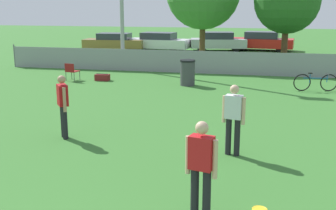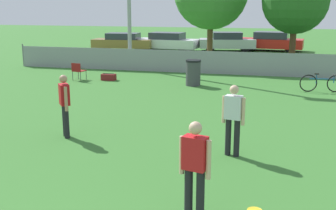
{
  "view_description": "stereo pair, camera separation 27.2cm",
  "coord_description": "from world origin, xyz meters",
  "px_view_note": "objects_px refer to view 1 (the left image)",
  "views": [
    {
      "loc": [
        3.07,
        -2.24,
        3.28
      ],
      "look_at": [
        1.01,
        6.86,
        1.05
      ],
      "focal_mm": 45.0,
      "sensor_mm": 36.0,
      "label": 1
    },
    {
      "loc": [
        3.34,
        -2.18,
        3.28
      ],
      "look_at": [
        1.01,
        6.86,
        1.05
      ],
      "focal_mm": 45.0,
      "sensor_mm": 36.0,
      "label": 2
    }
  ],
  "objects_px": {
    "parked_car_tan": "(114,42)",
    "parked_car_white": "(159,42)",
    "trash_bin": "(188,72)",
    "player_receiver_white": "(234,116)",
    "folding_chair_sideline": "(72,70)",
    "parked_car_silver": "(218,41)",
    "player_defender_red": "(201,165)",
    "player_thrower_red": "(63,103)",
    "bicycle_sideline": "(316,82)",
    "frisbee_disc": "(260,209)",
    "tree_far_right": "(287,1)",
    "parked_car_red": "(262,41)",
    "gear_bag_sideline": "(102,77)"
  },
  "relations": [
    {
      "from": "parked_car_white",
      "to": "parked_car_red",
      "type": "height_order",
      "value": "parked_car_red"
    },
    {
      "from": "player_defender_red",
      "to": "parked_car_silver",
      "type": "relative_size",
      "value": 0.38
    },
    {
      "from": "frisbee_disc",
      "to": "parked_car_white",
      "type": "xyz_separation_m",
      "value": [
        -7.63,
        23.7,
        0.62
      ]
    },
    {
      "from": "frisbee_disc",
      "to": "parked_car_white",
      "type": "distance_m",
      "value": 24.91
    },
    {
      "from": "player_thrower_red",
      "to": "gear_bag_sideline",
      "type": "distance_m",
      "value": 8.3
    },
    {
      "from": "player_receiver_white",
      "to": "parked_car_tan",
      "type": "xyz_separation_m",
      "value": [
        -10.2,
        20.57,
        -0.29
      ]
    },
    {
      "from": "tree_far_right",
      "to": "parked_car_white",
      "type": "xyz_separation_m",
      "value": [
        -8.6,
        7.49,
        -2.83
      ]
    },
    {
      "from": "tree_far_right",
      "to": "frisbee_disc",
      "type": "height_order",
      "value": "tree_far_right"
    },
    {
      "from": "frisbee_disc",
      "to": "parked_car_silver",
      "type": "height_order",
      "value": "parked_car_silver"
    },
    {
      "from": "player_thrower_red",
      "to": "tree_far_right",
      "type": "bearing_deg",
      "value": 118.71
    },
    {
      "from": "player_defender_red",
      "to": "trash_bin",
      "type": "xyz_separation_m",
      "value": [
        -2.2,
        11.08,
        -0.37
      ]
    },
    {
      "from": "gear_bag_sideline",
      "to": "parked_car_white",
      "type": "bearing_deg",
      "value": 92.87
    },
    {
      "from": "player_thrower_red",
      "to": "parked_car_white",
      "type": "bearing_deg",
      "value": 149.84
    },
    {
      "from": "trash_bin",
      "to": "parked_car_tan",
      "type": "height_order",
      "value": "parked_car_tan"
    },
    {
      "from": "tree_far_right",
      "to": "player_defender_red",
      "type": "height_order",
      "value": "tree_far_right"
    },
    {
      "from": "frisbee_disc",
      "to": "trash_bin",
      "type": "distance_m",
      "value": 11.02
    },
    {
      "from": "player_receiver_white",
      "to": "trash_bin",
      "type": "relative_size",
      "value": 1.5
    },
    {
      "from": "folding_chair_sideline",
      "to": "frisbee_disc",
      "type": "bearing_deg",
      "value": 137.9
    },
    {
      "from": "gear_bag_sideline",
      "to": "parked_car_tan",
      "type": "height_order",
      "value": "parked_car_tan"
    },
    {
      "from": "folding_chair_sideline",
      "to": "parked_car_tan",
      "type": "bearing_deg",
      "value": -68.93
    },
    {
      "from": "frisbee_disc",
      "to": "folding_chair_sideline",
      "type": "distance_m",
      "value": 13.37
    },
    {
      "from": "frisbee_disc",
      "to": "parked_car_tan",
      "type": "height_order",
      "value": "parked_car_tan"
    },
    {
      "from": "trash_bin",
      "to": "parked_car_tan",
      "type": "relative_size",
      "value": 0.24
    },
    {
      "from": "frisbee_disc",
      "to": "bicycle_sideline",
      "type": "bearing_deg",
      "value": 79.39
    },
    {
      "from": "bicycle_sideline",
      "to": "parked_car_silver",
      "type": "relative_size",
      "value": 0.4
    },
    {
      "from": "player_thrower_red",
      "to": "bicycle_sideline",
      "type": "relative_size",
      "value": 0.95
    },
    {
      "from": "parked_car_silver",
      "to": "player_receiver_white",
      "type": "bearing_deg",
      "value": -93.36
    },
    {
      "from": "player_receiver_white",
      "to": "player_thrower_red",
      "type": "bearing_deg",
      "value": -171.52
    },
    {
      "from": "trash_bin",
      "to": "player_receiver_white",
      "type": "bearing_deg",
      "value": -72.94
    },
    {
      "from": "player_defender_red",
      "to": "trash_bin",
      "type": "bearing_deg",
      "value": 115.06
    },
    {
      "from": "tree_far_right",
      "to": "folding_chair_sideline",
      "type": "relative_size",
      "value": 6.6
    },
    {
      "from": "tree_far_right",
      "to": "parked_car_red",
      "type": "distance_m",
      "value": 9.56
    },
    {
      "from": "player_defender_red",
      "to": "folding_chair_sideline",
      "type": "distance_m",
      "value": 13.25
    },
    {
      "from": "player_thrower_red",
      "to": "parked_car_silver",
      "type": "xyz_separation_m",
      "value": [
        1.54,
        21.55,
        -0.24
      ]
    },
    {
      "from": "player_thrower_red",
      "to": "parked_car_tan",
      "type": "bearing_deg",
      "value": 158.7
    },
    {
      "from": "folding_chair_sideline",
      "to": "parked_car_white",
      "type": "height_order",
      "value": "parked_car_white"
    },
    {
      "from": "parked_car_tan",
      "to": "parked_car_white",
      "type": "height_order",
      "value": "parked_car_white"
    },
    {
      "from": "bicycle_sideline",
      "to": "parked_car_white",
      "type": "bearing_deg",
      "value": 116.0
    },
    {
      "from": "player_defender_red",
      "to": "player_receiver_white",
      "type": "distance_m",
      "value": 3.07
    },
    {
      "from": "folding_chair_sideline",
      "to": "parked_car_white",
      "type": "bearing_deg",
      "value": -83.2
    },
    {
      "from": "tree_far_right",
      "to": "trash_bin",
      "type": "distance_m",
      "value": 7.55
    },
    {
      "from": "gear_bag_sideline",
      "to": "tree_far_right",
      "type": "bearing_deg",
      "value": 34.07
    },
    {
      "from": "gear_bag_sideline",
      "to": "parked_car_silver",
      "type": "distance_m",
      "value": 14.06
    },
    {
      "from": "tree_far_right",
      "to": "gear_bag_sideline",
      "type": "xyz_separation_m",
      "value": [
        -7.95,
        -5.38,
        -3.32
      ]
    },
    {
      "from": "tree_far_right",
      "to": "bicycle_sideline",
      "type": "bearing_deg",
      "value": -80.2
    },
    {
      "from": "player_defender_red",
      "to": "player_receiver_white",
      "type": "xyz_separation_m",
      "value": [
        0.27,
        3.05,
        0.0
      ]
    },
    {
      "from": "trash_bin",
      "to": "tree_far_right",
      "type": "bearing_deg",
      "value": 54.2
    },
    {
      "from": "parked_car_silver",
      "to": "gear_bag_sideline",
      "type": "bearing_deg",
      "value": -115.48
    },
    {
      "from": "parked_car_white",
      "to": "parked_car_silver",
      "type": "relative_size",
      "value": 1.12
    },
    {
      "from": "bicycle_sideline",
      "to": "parked_car_silver",
      "type": "distance_m",
      "value": 14.9
    }
  ]
}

